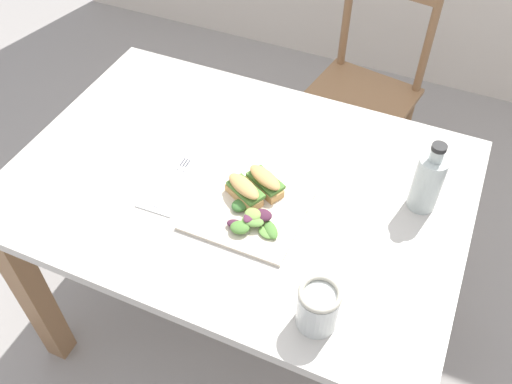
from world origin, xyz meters
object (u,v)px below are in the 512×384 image
at_px(sandwich_half_back, 264,181).
at_px(mason_jar_iced_tea, 318,308).
at_px(bottle_cold_brew, 427,185).
at_px(chair_wooden_far, 363,93).
at_px(plate_lunch, 250,207).
at_px(fork_on_napkin, 175,178).
at_px(dining_table, 238,211).
at_px(sandwich_half_front, 244,190).

xyz_separation_m(sandwich_half_back, mason_jar_iced_tea, (0.25, -0.30, 0.01)).
xyz_separation_m(sandwich_half_back, bottle_cold_brew, (0.38, 0.12, 0.04)).
bearing_deg(bottle_cold_brew, chair_wooden_far, 113.33).
relative_size(plate_lunch, fork_on_napkin, 1.50).
height_order(dining_table, bottle_cold_brew, bottle_cold_brew).
distance_m(sandwich_half_front, mason_jar_iced_tea, 0.38).
height_order(chair_wooden_far, fork_on_napkin, chair_wooden_far).
xyz_separation_m(dining_table, sandwich_half_back, (0.08, -0.01, 0.17)).
bearing_deg(plate_lunch, sandwich_half_front, 141.69).
bearing_deg(dining_table, fork_on_napkin, -156.26).
bearing_deg(plate_lunch, mason_jar_iced_tea, -41.89).
height_order(fork_on_napkin, mason_jar_iced_tea, mason_jar_iced_tea).
relative_size(plate_lunch, bottle_cold_brew, 1.36).
bearing_deg(fork_on_napkin, dining_table, 23.74).
xyz_separation_m(chair_wooden_far, sandwich_half_front, (-0.08, -0.95, 0.33)).
height_order(sandwich_half_front, sandwich_half_back, same).
relative_size(chair_wooden_far, bottle_cold_brew, 4.26).
xyz_separation_m(sandwich_half_back, fork_on_napkin, (-0.23, -0.05, -0.03)).
xyz_separation_m(dining_table, fork_on_napkin, (-0.15, -0.07, 0.14)).
relative_size(chair_wooden_far, sandwich_half_front, 7.48).
xyz_separation_m(dining_table, bottle_cold_brew, (0.47, 0.11, 0.20)).
xyz_separation_m(dining_table, mason_jar_iced_tea, (0.33, -0.31, 0.18)).
distance_m(plate_lunch, sandwich_half_front, 0.04).
xyz_separation_m(plate_lunch, sandwich_half_front, (-0.02, 0.02, 0.03)).
height_order(chair_wooden_far, bottle_cold_brew, bottle_cold_brew).
bearing_deg(bottle_cold_brew, mason_jar_iced_tea, -107.54).
bearing_deg(mason_jar_iced_tea, dining_table, 136.72).
distance_m(sandwich_half_back, fork_on_napkin, 0.24).
height_order(plate_lunch, fork_on_napkin, plate_lunch).
height_order(sandwich_half_back, fork_on_napkin, sandwich_half_back).
xyz_separation_m(sandwich_half_front, mason_jar_iced_tea, (0.28, -0.25, 0.01)).
bearing_deg(sandwich_half_back, bottle_cold_brew, 17.22).
distance_m(sandwich_half_front, sandwich_half_back, 0.06).
relative_size(dining_table, sandwich_half_back, 10.36).
distance_m(sandwich_half_back, bottle_cold_brew, 0.40).
distance_m(bottle_cold_brew, mason_jar_iced_tea, 0.44).
relative_size(fork_on_napkin, mason_jar_iced_tea, 1.63).
relative_size(sandwich_half_front, bottle_cold_brew, 0.57).
bearing_deg(dining_table, plate_lunch, -47.86).
distance_m(sandwich_half_front, bottle_cold_brew, 0.45).
distance_m(plate_lunch, mason_jar_iced_tea, 0.35).
bearing_deg(sandwich_half_back, sandwich_half_front, -124.17).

